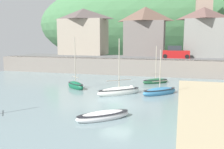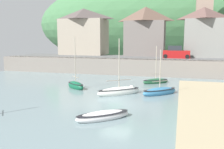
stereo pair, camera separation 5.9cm
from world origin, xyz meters
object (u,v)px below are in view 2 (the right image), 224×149
Objects in this scene: dinghy_open_wooden at (160,91)px; parked_car_near_slipway at (176,53)px; waterfront_building_right at (203,32)px; church_with_spire at (204,12)px; mooring_buoy at (131,88)px; fishing_boat_green at (76,85)px; sailboat_blue_trim at (119,91)px; waterfront_building_left at (84,31)px; sailboat_tall_mast at (103,116)px; waterfront_building_centre at (145,31)px; motorboat_with_cabin at (156,81)px.

parked_car_near_slipway is (1.11, 16.02, 2.91)m from dinghy_open_wooden.
waterfront_building_right is 5.36m from church_with_spire.
waterfront_building_right reaches higher than mooring_buoy.
church_with_spire is 2.56× the size of fishing_boat_green.
sailboat_blue_trim is at bearing 153.30° from dinghy_open_wooden.
parked_car_near_slipway is at bearing -14.52° from waterfront_building_left.
parked_car_near_slipway is (-4.47, -8.50, -6.95)m from church_with_spire.
sailboat_tall_mast is at bearing -89.50° from mooring_buoy.
waterfront_building_centre is at bearing 180.00° from waterfront_building_right.
waterfront_building_left is 22.46m from church_with_spire.
church_with_spire is 11.85m from parked_car_near_slipway.
church_with_spire is 29.06m from sailboat_blue_trim.
parked_car_near_slipway is (2.11, 9.89, 2.94)m from motorboat_with_cabin.
waterfront_building_right is 0.55× the size of church_with_spire.
waterfront_building_right is at bearing 46.57° from parked_car_near_slipway.
waterfront_building_centre is 1.47× the size of fishing_boat_green.
fishing_boat_green is 1.43× the size of parked_car_near_slipway.
mooring_buoy is (-4.29, -14.21, -3.05)m from parked_car_near_slipway.
church_with_spire reaches higher than motorboat_with_cabin.
sailboat_tall_mast is at bearing -99.91° from parked_car_near_slipway.
mooring_buoy is at bearing -152.91° from motorboat_with_cabin.
waterfront_building_left is at bearing 100.56° from motorboat_with_cabin.
church_with_spire reaches higher than mooring_buoy.
waterfront_building_left reaches higher than waterfront_building_right.
waterfront_building_centre reaches higher than sailboat_blue_trim.
church_with_spire is at bearing 62.00° from parked_car_near_slipway.
fishing_boat_green is (-14.54, -20.00, -6.26)m from waterfront_building_right.
fishing_boat_green is 1.24× the size of motorboat_with_cabin.
parked_car_near_slipway is at bearing 38.53° from sailboat_tall_mast.
waterfront_building_centre is at bearing 67.40° from motorboat_with_cabin.
sailboat_tall_mast is (1.37, -29.21, -6.57)m from waterfront_building_centre.
fishing_boat_green is at bearing -121.64° from church_with_spire.
sailboat_tall_mast is 0.91× the size of parked_car_near_slipway.
sailboat_tall_mast is at bearing -18.70° from fishing_boat_green.
motorboat_with_cabin is (8.20, 5.62, -0.08)m from fishing_boat_green.
waterfront_building_left is 1.01× the size of waterfront_building_centre.
church_with_spire reaches higher than parked_car_near_slipway.
dinghy_open_wooden is 16.32m from parked_car_near_slipway.
waterfront_building_centre reaches higher than parked_car_near_slipway.
sailboat_tall_mast is (6.12, -9.21, -0.11)m from fishing_boat_green.
waterfront_building_centre is 16.18m from motorboat_with_cabin.
sailboat_tall_mast is at bearing -106.08° from waterfront_building_right.
waterfront_building_left reaches higher than motorboat_with_cabin.
fishing_boat_green is (-14.79, -24.00, -9.81)m from church_with_spire.
fishing_boat_green is at bearing -167.86° from mooring_buoy.
dinghy_open_wooden is 0.97× the size of motorboat_with_cabin.
sailboat_tall_mast is (-8.42, -29.21, -6.36)m from waterfront_building_right.
waterfront_building_centre is 1.05× the size of waterfront_building_right.
waterfront_building_right is at bearing 26.72° from sailboat_blue_trim.
waterfront_building_left is at bearing 180.00° from waterfront_building_right.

